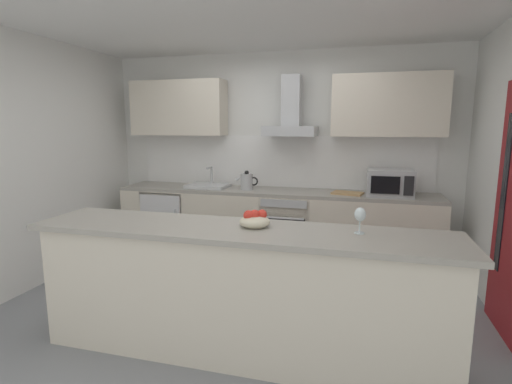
{
  "coord_description": "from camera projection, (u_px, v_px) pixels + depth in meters",
  "views": [
    {
      "loc": [
        1.03,
        -3.19,
        1.68
      ],
      "look_at": [
        0.07,
        0.39,
        1.05
      ],
      "focal_mm": 27.28,
      "sensor_mm": 36.0,
      "label": 1
    }
  ],
  "objects": [
    {
      "name": "range_hood",
      "position": [
        291.0,
        117.0,
        4.69
      ],
      "size": [
        0.62,
        0.45,
        0.72
      ],
      "color": "#B7BABC"
    },
    {
      "name": "microwave",
      "position": [
        390.0,
        183.0,
        4.36
      ],
      "size": [
        0.5,
        0.38,
        0.3
      ],
      "color": "#B7BABC",
      "rests_on": "counter_back"
    },
    {
      "name": "sink",
      "position": [
        208.0,
        185.0,
        4.99
      ],
      "size": [
        0.5,
        0.4,
        0.26
      ],
      "color": "silver",
      "rests_on": "counter_back"
    },
    {
      "name": "wine_glass",
      "position": [
        360.0,
        215.0,
        2.59
      ],
      "size": [
        0.08,
        0.08,
        0.18
      ],
      "color": "silver",
      "rests_on": "counter_island"
    },
    {
      "name": "kettle",
      "position": [
        247.0,
        181.0,
        4.8
      ],
      "size": [
        0.29,
        0.15,
        0.24
      ],
      "color": "#B7BABC",
      "rests_on": "counter_back"
    },
    {
      "name": "upper_cabinets",
      "position": [
        276.0,
        107.0,
        4.76
      ],
      "size": [
        3.87,
        0.32,
        0.7
      ],
      "color": "beige"
    },
    {
      "name": "fruit_bowl",
      "position": [
        255.0,
        220.0,
        2.78
      ],
      "size": [
        0.22,
        0.22,
        0.13
      ],
      "color": "beige",
      "rests_on": "counter_island"
    },
    {
      "name": "refrigerator",
      "position": [
        171.0,
        221.0,
        5.2
      ],
      "size": [
        0.58,
        0.6,
        0.85
      ],
      "color": "white",
      "rests_on": "ground"
    },
    {
      "name": "ground",
      "position": [
        238.0,
        311.0,
        3.59
      ],
      "size": [
        5.45,
        4.49,
        0.02
      ],
      "primitive_type": "cube",
      "color": "gray"
    },
    {
      "name": "counter_island",
      "position": [
        239.0,
        292.0,
        2.83
      ],
      "size": [
        3.04,
        0.64,
        0.97
      ],
      "color": "beige",
      "rests_on": "ground"
    },
    {
      "name": "wall_left",
      "position": [
        23.0,
        164.0,
        3.96
      ],
      "size": [
        0.12,
        4.49,
        2.6
      ],
      "primitive_type": "cube",
      "color": "white",
      "rests_on": "ground"
    },
    {
      "name": "chopping_board",
      "position": [
        347.0,
        193.0,
        4.51
      ],
      "size": [
        0.38,
        0.29,
        0.02
      ],
      "primitive_type": "cube",
      "rotation": [
        0.0,
        0.0,
        -0.23
      ],
      "color": "tan",
      "rests_on": "counter_back"
    },
    {
      "name": "backsplash_tile",
      "position": [
        278.0,
        161.0,
        5.03
      ],
      "size": [
        3.79,
        0.02,
        0.66
      ],
      "primitive_type": "cube",
      "color": "white"
    },
    {
      "name": "wall_back",
      "position": [
        279.0,
        155.0,
        5.08
      ],
      "size": [
        5.45,
        0.12,
        2.6
      ],
      "primitive_type": "cube",
      "color": "white",
      "rests_on": "ground"
    },
    {
      "name": "ceiling",
      "position": [
        236.0,
        10.0,
        3.15
      ],
      "size": [
        5.45,
        4.49,
        0.02
      ],
      "primitive_type": "cube",
      "color": "white"
    },
    {
      "name": "oven",
      "position": [
        288.0,
        226.0,
        4.79
      ],
      "size": [
        0.6,
        0.62,
        0.8
      ],
      "color": "slate",
      "rests_on": "ground"
    },
    {
      "name": "counter_back",
      "position": [
        273.0,
        226.0,
        4.87
      ],
      "size": [
        3.92,
        0.6,
        0.9
      ],
      "color": "beige",
      "rests_on": "ground"
    }
  ]
}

